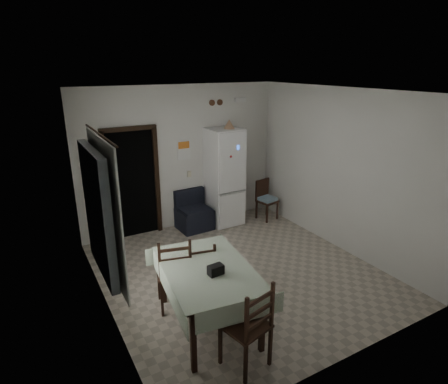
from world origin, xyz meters
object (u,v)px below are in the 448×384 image
object	(u,v)px
dining_chair_near_head	(246,324)
dining_table	(208,297)
fridge	(224,177)
navy_seat	(194,211)
dining_chair_far_right	(200,270)
corner_chair	(267,200)
dining_chair_far_left	(174,271)

from	to	relation	value
dining_chair_near_head	dining_table	bearing A→B (deg)	-100.27
fridge	dining_table	world-z (taller)	fridge
navy_seat	dining_chair_far_right	bearing A→B (deg)	-115.91
corner_chair	dining_table	xyz separation A→B (m)	(-2.76, -2.53, -0.02)
dining_chair_far_right	dining_table	bearing A→B (deg)	86.55
navy_seat	dining_table	xyz separation A→B (m)	(-1.14, -2.84, 0.02)
fridge	dining_chair_far_left	distance (m)	3.09
dining_table	dining_chair_near_head	size ratio (longest dim) A/B	1.49
fridge	dining_chair_far_left	bearing A→B (deg)	-133.45
dining_chair_far_left	dining_chair_far_right	world-z (taller)	dining_chair_far_left
dining_table	dining_chair_far_right	size ratio (longest dim) A/B	1.71
fridge	dining_table	distance (m)	3.44
dining_table	fridge	bearing A→B (deg)	64.12
corner_chair	dining_chair_far_right	bearing A→B (deg)	-152.63
corner_chair	dining_chair_near_head	xyz separation A→B (m)	(-2.71, -3.36, 0.10)
dining_chair_far_left	dining_table	bearing A→B (deg)	124.41
dining_table	corner_chair	bearing A→B (deg)	49.72
dining_table	dining_chair_near_head	distance (m)	0.84
navy_seat	dining_chair_far_right	size ratio (longest dim) A/B	0.85
dining_chair_far_left	navy_seat	bearing A→B (deg)	-107.05
fridge	dining_chair_far_right	size ratio (longest dim) A/B	2.16
corner_chair	dining_chair_near_head	world-z (taller)	dining_chair_near_head
dining_chair_near_head	navy_seat	bearing A→B (deg)	-120.05
fridge	corner_chair	world-z (taller)	fridge
dining_chair_far_right	dining_chair_near_head	distance (m)	1.39
dining_chair_far_right	dining_chair_near_head	world-z (taller)	dining_chair_near_head
fridge	navy_seat	bearing A→B (deg)	179.19
navy_seat	dining_chair_far_left	xyz separation A→B (m)	(-1.36, -2.25, 0.15)
navy_seat	dining_chair_far_right	world-z (taller)	dining_chair_far_right
dining_chair_far_left	dining_chair_near_head	world-z (taller)	dining_chair_far_left
dining_chair_far_left	dining_chair_near_head	bearing A→B (deg)	114.75
corner_chair	dining_chair_near_head	size ratio (longest dim) A/B	0.81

